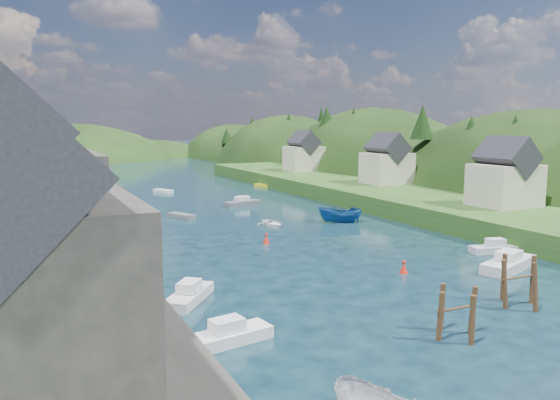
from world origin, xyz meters
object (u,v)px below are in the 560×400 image
piling_cluster_near (456,318)px  channel_buoy_far (266,239)px  piling_cluster_far (519,286)px  channel_buoy_near (404,268)px

piling_cluster_near → channel_buoy_far: piling_cluster_near is taller
piling_cluster_far → channel_buoy_near: 10.06m
piling_cluster_far → channel_buoy_near: piling_cluster_far is taller
piling_cluster_near → channel_buoy_far: (0.19, 27.33, -0.69)m
channel_buoy_near → channel_buoy_far: same height
piling_cluster_near → channel_buoy_near: size_ratio=3.16×
piling_cluster_near → channel_buoy_near: piling_cluster_near is taller
piling_cluster_near → piling_cluster_far: 8.08m
piling_cluster_near → channel_buoy_far: size_ratio=3.16×
piling_cluster_far → piling_cluster_near: bearing=-163.3°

